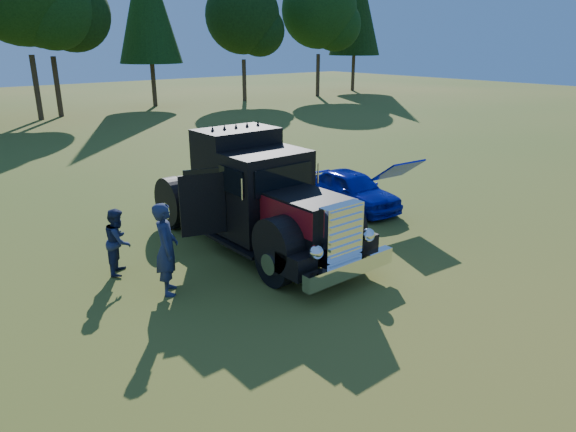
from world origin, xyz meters
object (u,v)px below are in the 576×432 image
at_px(hotrod_coupe, 352,189).
at_px(spectator_far, 119,241).
at_px(spectator_near, 167,249).
at_px(diamond_t_truck, 257,200).

xyz_separation_m(hotrod_coupe, spectator_far, (-7.71, -0.01, 0.15)).
bearing_deg(spectator_far, spectator_near, -131.62).
height_order(hotrod_coupe, spectator_near, spectator_near).
relative_size(diamond_t_truck, spectator_near, 3.55).
relative_size(diamond_t_truck, spectator_far, 4.61).
bearing_deg(diamond_t_truck, spectator_far, 167.47).
distance_m(diamond_t_truck, hotrod_coupe, 4.43).
relative_size(hotrod_coupe, spectator_far, 2.62).
height_order(diamond_t_truck, hotrod_coupe, diamond_t_truck).
bearing_deg(hotrod_coupe, diamond_t_truck, -169.99).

